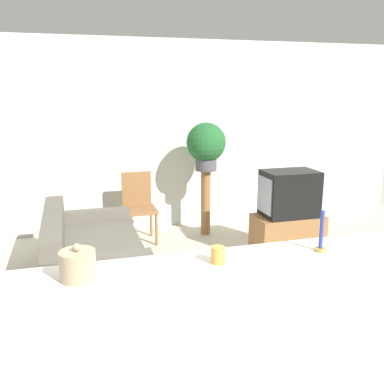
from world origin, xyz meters
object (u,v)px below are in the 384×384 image
object	(u,v)px
television	(289,193)
potted_plant	(206,144)
couch	(90,256)
decorative_bowl	(78,265)
wooden_chair	(138,204)

from	to	relation	value
television	potted_plant	bearing A→B (deg)	122.42
potted_plant	television	bearing A→B (deg)	-57.58
couch	decorative_bowl	size ratio (longest dim) A/B	8.49
wooden_chair	decorative_bowl	xyz separation A→B (m)	(-0.84, -3.37, 0.61)
couch	potted_plant	world-z (taller)	potted_plant
couch	decorative_bowl	world-z (taller)	decorative_bowl
couch	television	world-z (taller)	television
couch	television	distance (m)	2.41
couch	television	bearing A→B (deg)	0.20
wooden_chair	potted_plant	distance (m)	1.22
potted_plant	decorative_bowl	xyz separation A→B (m)	(-1.79, -3.36, -0.16)
decorative_bowl	wooden_chair	bearing A→B (deg)	76.02
wooden_chair	potted_plant	size ratio (longest dim) A/B	1.41
wooden_chair	decorative_bowl	world-z (taller)	decorative_bowl
couch	decorative_bowl	distance (m)	2.42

